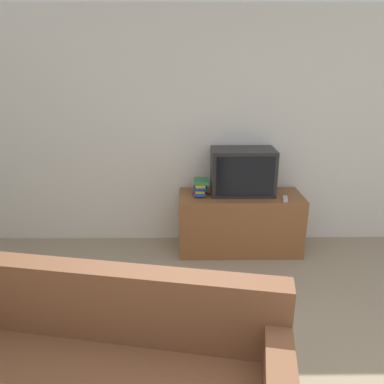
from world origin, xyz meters
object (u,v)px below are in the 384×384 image
tv_stand (240,222)px  book_stack (200,187)px  television (243,171)px  remote_on_stand (285,199)px

tv_stand → book_stack: 0.61m
tv_stand → television: 0.58m
tv_stand → remote_on_stand: remote_on_stand is taller
tv_stand → book_stack: bearing=179.9°
television → book_stack: 0.49m
book_stack → remote_on_stand: book_stack is taller
television → remote_on_stand: bearing=-28.4°
television → remote_on_stand: size_ratio=4.21×
tv_stand → remote_on_stand: size_ratio=8.28×
remote_on_stand → television: bearing=151.6°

